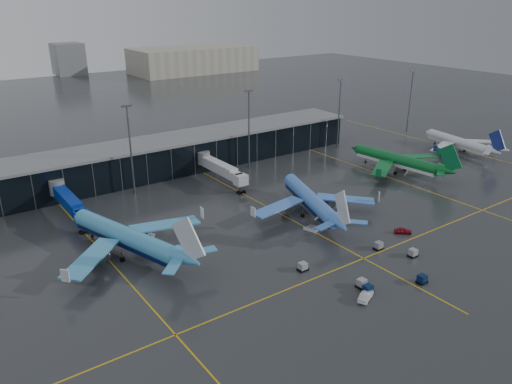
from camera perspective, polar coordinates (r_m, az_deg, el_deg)
ground at (r=114.17m, az=3.22°, el=-6.03°), size 600.00×600.00×0.00m
terminal_pier at (r=161.56m, az=-10.58°, el=4.07°), size 142.00×17.00×10.70m
jet_bridges at (r=133.96m, az=-20.58°, el=-1.02°), size 94.00×27.50×7.20m
flood_masts at (r=151.04m, az=-7.11°, el=6.38°), size 203.00×0.50×25.50m
distant_hangars at (r=369.50m, az=-17.78°, el=13.60°), size 260.00×71.00×22.00m
taxi_lines at (r=127.26m, az=3.77°, el=-3.02°), size 220.00×120.00×0.02m
airliner_arkefly at (r=111.04m, az=-14.81°, el=-3.77°), size 48.80×52.32×13.27m
airliner_klm_near at (r=128.54m, az=6.26°, el=0.13°), size 46.54×49.58×12.38m
airliner_aer_lingus at (r=165.88m, az=15.79°, el=4.32°), size 38.79×43.12×12.21m
airliner_ba at (r=195.60m, az=22.10°, el=5.92°), size 37.43×41.03×11.12m
baggage_carts at (r=105.79m, az=13.40°, el=-8.54°), size 25.51×18.84×1.70m
mobile_airstair at (r=121.34m, az=6.35°, el=-3.99°), size 3.15×3.75×3.45m
service_van_red at (r=123.98m, az=16.46°, el=-4.26°), size 4.09×3.87×1.37m
service_van_white at (r=96.69m, az=12.43°, el=-11.51°), size 5.03×3.51×1.57m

